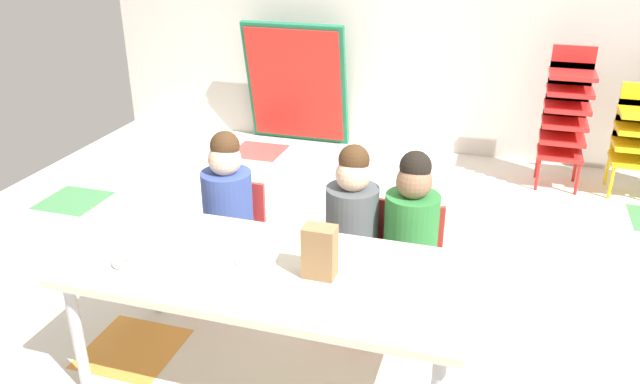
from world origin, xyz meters
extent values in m
cube|color=silver|center=(0.00, 0.00, -0.01)|extent=(5.74, 4.60, 0.02)
cube|color=#B24C47|center=(-1.35, 1.80, 0.00)|extent=(0.43, 0.43, 0.00)
cube|color=#478C51|center=(-2.25, 0.45, 0.00)|extent=(0.43, 0.43, 0.00)
cube|color=#478C51|center=(-0.45, 0.00, 0.00)|extent=(0.43, 0.43, 0.00)
cube|color=orange|center=(-0.90, -0.90, 0.00)|extent=(0.43, 0.43, 0.00)
cube|color=silver|center=(-2.25, 1.35, 0.00)|extent=(0.43, 0.43, 0.00)
cube|color=beige|center=(-0.19, -0.89, 0.56)|extent=(1.67, 0.74, 0.04)
cylinder|color=#B2B2B7|center=(-0.94, -1.20, 0.27)|extent=(0.05, 0.05, 0.54)
cylinder|color=#B2B2B7|center=(-0.94, -0.58, 0.27)|extent=(0.05, 0.05, 0.54)
cylinder|color=#B2B2B7|center=(0.57, -0.58, 0.27)|extent=(0.05, 0.05, 0.54)
cube|color=red|center=(-0.64, -0.30, 0.30)|extent=(0.32, 0.30, 0.03)
cube|color=red|center=(-0.64, -0.15, 0.45)|extent=(0.29, 0.02, 0.30)
cylinder|color=#384C99|center=(-0.64, -0.30, 0.52)|extent=(0.30, 0.30, 0.38)
sphere|color=beige|center=(-0.64, -0.30, 0.78)|extent=(0.17, 0.17, 0.17)
sphere|color=#472D19|center=(-0.64, -0.29, 0.85)|extent=(0.15, 0.15, 0.15)
cylinder|color=red|center=(-0.78, -0.43, 0.15)|extent=(0.02, 0.02, 0.28)
cylinder|color=red|center=(-0.50, -0.43, 0.15)|extent=(0.02, 0.02, 0.28)
cylinder|color=red|center=(-0.78, -0.17, 0.15)|extent=(0.02, 0.02, 0.28)
cylinder|color=red|center=(-0.50, -0.17, 0.15)|extent=(0.02, 0.02, 0.28)
cube|color=red|center=(0.02, -0.30, 0.30)|extent=(0.32, 0.30, 0.03)
cube|color=red|center=(0.02, -0.15, 0.45)|extent=(0.29, 0.02, 0.30)
cylinder|color=#4C5156|center=(0.02, -0.30, 0.52)|extent=(0.29, 0.29, 0.38)
sphere|color=beige|center=(0.02, -0.30, 0.78)|extent=(0.17, 0.17, 0.17)
sphere|color=#472D19|center=(0.02, -0.29, 0.85)|extent=(0.15, 0.15, 0.15)
cylinder|color=red|center=(-0.12, -0.43, 0.15)|extent=(0.02, 0.02, 0.28)
cylinder|color=red|center=(0.16, -0.43, 0.15)|extent=(0.02, 0.02, 0.28)
cylinder|color=red|center=(-0.12, -0.17, 0.15)|extent=(0.02, 0.02, 0.28)
cylinder|color=red|center=(0.16, -0.17, 0.15)|extent=(0.02, 0.02, 0.28)
cube|color=red|center=(0.31, -0.30, 0.30)|extent=(0.32, 0.30, 0.03)
cube|color=red|center=(0.31, -0.15, 0.45)|extent=(0.29, 0.02, 0.30)
cylinder|color=#2D7A38|center=(0.31, -0.30, 0.52)|extent=(0.26, 0.26, 0.38)
sphere|color=#8C664C|center=(0.31, -0.30, 0.78)|extent=(0.17, 0.17, 0.17)
sphere|color=black|center=(0.31, -0.29, 0.85)|extent=(0.15, 0.15, 0.15)
cylinder|color=red|center=(0.17, -0.43, 0.15)|extent=(0.02, 0.02, 0.28)
cylinder|color=red|center=(0.45, -0.43, 0.15)|extent=(0.02, 0.02, 0.28)
cylinder|color=red|center=(0.17, -0.17, 0.15)|extent=(0.02, 0.02, 0.28)
cylinder|color=red|center=(0.45, -0.17, 0.15)|extent=(0.02, 0.02, 0.28)
cube|color=red|center=(1.10, 1.77, 0.26)|extent=(0.32, 0.30, 0.03)
cube|color=red|center=(1.10, 1.91, 0.35)|extent=(0.30, 0.02, 0.18)
cube|color=red|center=(1.10, 1.77, 0.38)|extent=(0.32, 0.30, 0.03)
cube|color=red|center=(1.10, 1.91, 0.47)|extent=(0.30, 0.02, 0.18)
cube|color=red|center=(1.10, 1.77, 0.50)|extent=(0.32, 0.30, 0.03)
cube|color=red|center=(1.10, 1.91, 0.59)|extent=(0.30, 0.02, 0.18)
cube|color=red|center=(1.10, 1.77, 0.62)|extent=(0.32, 0.30, 0.03)
cube|color=red|center=(1.10, 1.91, 0.71)|extent=(0.30, 0.02, 0.18)
cube|color=red|center=(1.10, 1.77, 0.74)|extent=(0.32, 0.30, 0.03)
cube|color=red|center=(1.10, 1.91, 0.83)|extent=(0.30, 0.02, 0.18)
cube|color=red|center=(1.10, 1.77, 0.86)|extent=(0.32, 0.30, 0.03)
cube|color=red|center=(1.10, 1.91, 0.95)|extent=(0.30, 0.02, 0.18)
cylinder|color=red|center=(0.96, 1.64, 0.13)|extent=(0.02, 0.02, 0.26)
cylinder|color=red|center=(1.24, 1.64, 0.13)|extent=(0.02, 0.02, 0.26)
cylinder|color=red|center=(0.96, 1.90, 0.13)|extent=(0.02, 0.02, 0.26)
cylinder|color=red|center=(1.24, 1.90, 0.13)|extent=(0.02, 0.02, 0.26)
cube|color=yellow|center=(1.61, 1.77, 0.26)|extent=(0.32, 0.30, 0.03)
cube|color=yellow|center=(1.61, 1.91, 0.35)|extent=(0.30, 0.02, 0.18)
cube|color=yellow|center=(1.61, 1.77, 0.38)|extent=(0.32, 0.30, 0.03)
cube|color=yellow|center=(1.61, 1.91, 0.47)|extent=(0.30, 0.02, 0.18)
cube|color=yellow|center=(1.61, 1.77, 0.50)|extent=(0.32, 0.30, 0.03)
cube|color=yellow|center=(1.61, 1.91, 0.59)|extent=(0.30, 0.02, 0.18)
cylinder|color=yellow|center=(1.47, 1.64, 0.13)|extent=(0.02, 0.02, 0.26)
cylinder|color=yellow|center=(1.47, 1.90, 0.13)|extent=(0.02, 0.02, 0.26)
cube|color=#19724C|center=(-1.10, 2.11, 0.54)|extent=(0.90, 0.28, 1.09)
cube|color=red|center=(-1.10, 2.08, 0.54)|extent=(0.83, 0.23, 0.99)
cube|color=#9E754C|center=(0.04, -0.89, 0.69)|extent=(0.13, 0.09, 0.22)
cylinder|color=white|center=(-0.75, -1.06, 0.58)|extent=(0.18, 0.18, 0.01)
cylinder|color=white|center=(-0.25, -0.86, 0.58)|extent=(0.18, 0.18, 0.01)
torus|color=white|center=(-0.75, -1.06, 0.60)|extent=(0.11, 0.11, 0.03)
camera|label=1|loc=(0.68, -2.96, 1.92)|focal=35.17mm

